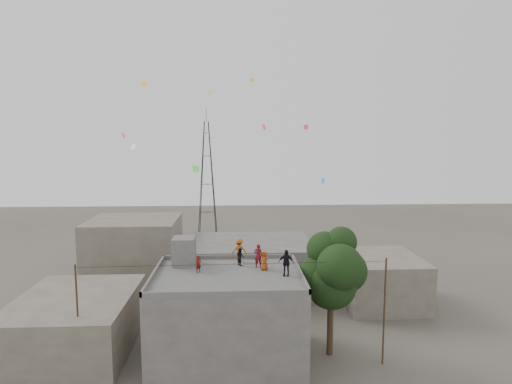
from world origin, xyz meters
TOP-DOWN VIEW (x-y plane):
  - ground at (0.00, 0.00)m, footprint 140.00×140.00m
  - main_building at (0.00, 0.00)m, footprint 10.00×8.00m
  - parapet at (0.00, 0.00)m, footprint 10.00×8.00m
  - stair_head_box at (-3.20, 2.60)m, footprint 1.60×1.80m
  - neighbor_west at (-11.00, 2.00)m, footprint 8.00×10.00m
  - neighbor_north at (2.00, 14.00)m, footprint 12.00×9.00m
  - neighbor_northwest at (-10.00, 16.00)m, footprint 9.00×8.00m
  - neighbor_east at (14.00, 10.00)m, footprint 7.00×8.00m
  - tree at (7.37, 0.60)m, footprint 4.90×4.60m
  - utility_line at (0.50, -1.25)m, footprint 20.12×0.62m
  - transmission_tower at (-4.00, 40.00)m, footprint 2.97×2.97m
  - person_red_adult at (2.17, 1.61)m, footprint 0.70×0.55m
  - person_orange_child at (2.55, 0.92)m, footprint 0.79×0.74m
  - person_dark_child at (0.88, 2.18)m, footprint 0.72×0.78m
  - person_dark_adult at (3.92, -0.37)m, footprint 1.11×0.63m
  - person_orange_adult at (0.82, 3.12)m, footprint 1.21×0.79m
  - person_red_child at (-2.00, 0.60)m, footprint 0.52×0.50m
  - kites at (-0.61, 8.56)m, footprint 16.53×18.02m

SIDE VIEW (x-z plane):
  - ground at x=0.00m, z-range 0.00..0.00m
  - neighbor_west at x=-11.00m, z-range 0.00..4.00m
  - neighbor_east at x=14.00m, z-range 0.00..4.40m
  - neighbor_north at x=2.00m, z-range 0.00..5.00m
  - main_building at x=0.00m, z-range 0.00..6.10m
  - neighbor_northwest at x=-10.00m, z-range 0.00..7.00m
  - utility_line at x=0.50m, z-range 0.13..7.53m
  - tree at x=7.37m, z-range 1.55..10.65m
  - parapet at x=0.00m, z-range 6.10..6.40m
  - person_red_child at x=-2.00m, z-range 6.10..7.29m
  - person_dark_child at x=0.88m, z-range 6.10..7.38m
  - person_orange_child at x=2.55m, z-range 6.10..7.46m
  - person_red_adult at x=2.17m, z-range 6.10..7.80m
  - person_orange_adult at x=0.82m, z-range 6.10..7.85m
  - person_dark_adult at x=3.92m, z-range 6.10..7.88m
  - stair_head_box at x=-3.20m, z-range 6.10..8.10m
  - transmission_tower at x=-4.00m, z-range -0.93..19.07m
  - kites at x=-0.61m, z-range 11.20..20.96m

